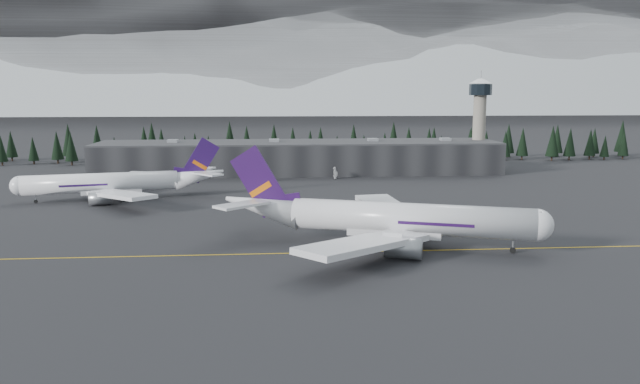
{
  "coord_description": "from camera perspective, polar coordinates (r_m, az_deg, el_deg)",
  "views": [
    {
      "loc": [
        -11.74,
        -125.3,
        32.63
      ],
      "look_at": [
        0.0,
        20.0,
        9.0
      ],
      "focal_mm": 35.0,
      "sensor_mm": 36.0,
      "label": 1
    }
  ],
  "objects": [
    {
      "name": "terminal",
      "position": [
        251.95,
        -1.93,
        3.2
      ],
      "size": [
        160.0,
        30.0,
        12.6
      ],
      "color": "black",
      "rests_on": "ground"
    },
    {
      "name": "taxiline",
      "position": [
        128.08,
        0.8,
        -5.55
      ],
      "size": [
        400.0,
        0.4,
        0.02
      ],
      "primitive_type": "cube",
      "color": "gold",
      "rests_on": "ground"
    },
    {
      "name": "gse_vehicle_a",
      "position": [
        228.39,
        -5.33,
        1.13
      ],
      "size": [
        2.79,
        5.14,
        1.37
      ],
      "primitive_type": "imported",
      "rotation": [
        0.0,
        0.0,
        0.11
      ],
      "color": "silver",
      "rests_on": "ground"
    },
    {
      "name": "jet_main",
      "position": [
        133.7,
        5.61,
        -2.38
      ],
      "size": [
        68.89,
        61.86,
        20.87
      ],
      "rotation": [
        0.0,
        0.0,
        -0.34
      ],
      "color": "silver",
      "rests_on": "ground"
    },
    {
      "name": "jet_parked",
      "position": [
        199.0,
        -17.78,
        0.84
      ],
      "size": [
        61.96,
        56.62,
        18.43
      ],
      "rotation": [
        0.0,
        0.0,
        3.35
      ],
      "color": "white",
      "rests_on": "ground"
    },
    {
      "name": "mountain_ridge",
      "position": [
        1125.83,
        -4.06,
        7.53
      ],
      "size": [
        4400.0,
        900.0,
        420.0
      ],
      "primitive_type": null,
      "color": "white",
      "rests_on": "ground"
    },
    {
      "name": "gse_vehicle_b",
      "position": [
        234.31,
        1.43,
        1.39
      ],
      "size": [
        4.63,
        1.89,
        1.57
      ],
      "primitive_type": "imported",
      "rotation": [
        0.0,
        0.0,
        -1.56
      ],
      "color": "silver",
      "rests_on": "ground"
    },
    {
      "name": "treeline",
      "position": [
        288.63,
        -2.28,
        4.21
      ],
      "size": [
        360.0,
        20.0,
        15.0
      ],
      "primitive_type": "cube",
      "color": "black",
      "rests_on": "ground"
    },
    {
      "name": "ground",
      "position": [
        130.01,
        0.71,
        -5.33
      ],
      "size": [
        1400.0,
        1400.0,
        0.0
      ],
      "primitive_type": "plane",
      "color": "black",
      "rests_on": "ground"
    },
    {
      "name": "control_tower",
      "position": [
        267.9,
        14.38,
        6.95
      ],
      "size": [
        10.0,
        10.0,
        37.7
      ],
      "color": "gray",
      "rests_on": "ground"
    }
  ]
}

